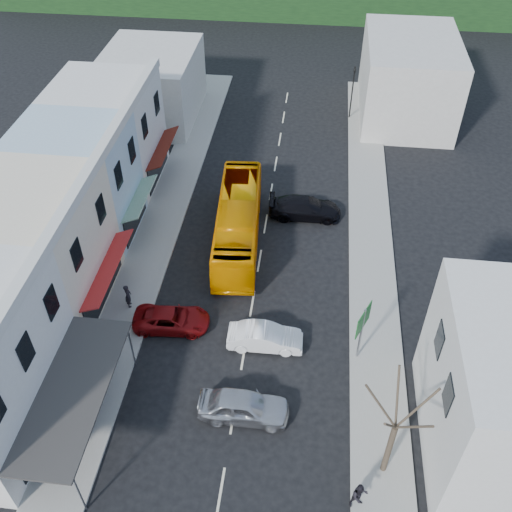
{
  "coord_description": "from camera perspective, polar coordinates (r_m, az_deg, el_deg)",
  "views": [
    {
      "loc": [
        3.08,
        -20.2,
        25.9
      ],
      "look_at": [
        0.0,
        6.0,
        2.2
      ],
      "focal_mm": 40.0,
      "sensor_mm": 36.0,
      "label": 1
    }
  ],
  "objects": [
    {
      "name": "pedestrian_left",
      "position": [
        35.53,
        -12.68,
        -3.88
      ],
      "size": [
        0.56,
        0.69,
        1.7
      ],
      "primitive_type": "imported",
      "rotation": [
        0.0,
        0.0,
        1.87
      ],
      "color": "black",
      "rests_on": "sidewalk_left"
    },
    {
      "name": "pedestrian_right",
      "position": [
        27.92,
        10.32,
        -22.46
      ],
      "size": [
        0.82,
        0.68,
        1.7
      ],
      "primitive_type": "imported",
      "rotation": [
        0.0,
        0.0,
        0.4
      ],
      "color": "black",
      "rests_on": "sidewalk_right"
    },
    {
      "name": "direction_sign",
      "position": [
        31.81,
        10.44,
        -7.73
      ],
      "size": [
        1.58,
        1.95,
        4.0
      ],
      "primitive_type": null,
      "rotation": [
        0.0,
        0.0,
        -0.44
      ],
      "color": "#12551C",
      "rests_on": "ground"
    },
    {
      "name": "sidewalk_right",
      "position": [
        39.98,
        11.42,
        0.7
      ],
      "size": [
        3.0,
        52.0,
        0.15
      ],
      "primitive_type": "cube",
      "color": "gray",
      "rests_on": "ground"
    },
    {
      "name": "car_red",
      "position": [
        34.17,
        -8.45,
        -6.2
      ],
      "size": [
        4.71,
        2.2,
        1.4
      ],
      "primitive_type": "imported",
      "rotation": [
        0.0,
        0.0,
        1.64
      ],
      "color": "maroon",
      "rests_on": "ground"
    },
    {
      "name": "bus",
      "position": [
        39.08,
        -1.79,
        3.37
      ],
      "size": [
        3.34,
        11.75,
        3.1
      ],
      "primitive_type": "imported",
      "rotation": [
        0.0,
        0.0,
        0.07
      ],
      "color": "orange",
      "rests_on": "ground"
    },
    {
      "name": "shopfront_row",
      "position": [
        36.84,
        -19.9,
        2.57
      ],
      "size": [
        8.25,
        30.0,
        8.0
      ],
      "color": "beige",
      "rests_on": "ground"
    },
    {
      "name": "car_silver",
      "position": [
        30.11,
        -1.24,
        -14.88
      ],
      "size": [
        4.4,
        1.81,
        1.4
      ],
      "primitive_type": "imported",
      "rotation": [
        0.0,
        0.0,
        1.57
      ],
      "color": "#B2B3B7",
      "rests_on": "ground"
    },
    {
      "name": "traffic_signal",
      "position": [
        54.12,
        9.57,
        15.76
      ],
      "size": [
        0.91,
        1.21,
        5.01
      ],
      "primitive_type": null,
      "rotation": [
        0.0,
        0.0,
        3.35
      ],
      "color": "black",
      "rests_on": "ground"
    },
    {
      "name": "street_tree",
      "position": [
        26.6,
        13.76,
        -16.31
      ],
      "size": [
        2.89,
        2.89,
        7.55
      ],
      "primitive_type": null,
      "rotation": [
        0.0,
        0.0,
        0.11
      ],
      "color": "#382C21",
      "rests_on": "ground"
    },
    {
      "name": "car_white",
      "position": [
        32.85,
        0.92,
        -8.16
      ],
      "size": [
        4.44,
        1.91,
        1.4
      ],
      "primitive_type": "imported",
      "rotation": [
        0.0,
        0.0,
        1.6
      ],
      "color": "white",
      "rests_on": "ground"
    },
    {
      "name": "sidewalk_left",
      "position": [
        41.12,
        -9.78,
        2.31
      ],
      "size": [
        3.0,
        52.0,
        0.15
      ],
      "primitive_type": "cube",
      "color": "gray",
      "rests_on": "ground"
    },
    {
      "name": "car_black_near",
      "position": [
        41.88,
        4.91,
        4.76
      ],
      "size": [
        4.56,
        2.0,
        1.4
      ],
      "primitive_type": "imported",
      "rotation": [
        0.0,
        0.0,
        1.61
      ],
      "color": "black",
      "rests_on": "ground"
    },
    {
      "name": "distant_block_left",
      "position": [
        54.59,
        -10.41,
        16.47
      ],
      "size": [
        8.0,
        10.0,
        6.0
      ],
      "primitive_type": "cube",
      "color": "#B7B2A8",
      "rests_on": "ground"
    },
    {
      "name": "ground",
      "position": [
        32.99,
        -1.24,
        -9.81
      ],
      "size": [
        120.0,
        120.0,
        0.0
      ],
      "primitive_type": "plane",
      "color": "black",
      "rests_on": "ground"
    },
    {
      "name": "distant_block_right",
      "position": [
        55.54,
        14.97,
        16.79
      ],
      "size": [
        8.0,
        12.0,
        7.0
      ],
      "primitive_type": "cube",
      "color": "#B7B2A8",
      "rests_on": "ground"
    }
  ]
}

